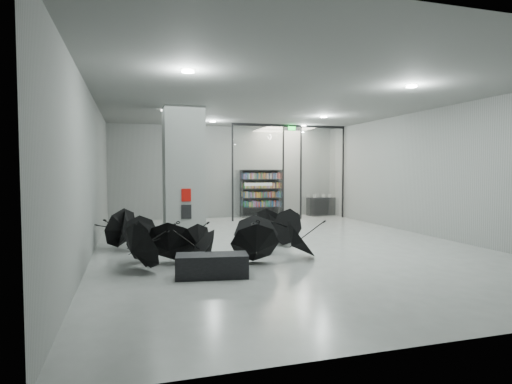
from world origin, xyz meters
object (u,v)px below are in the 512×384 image
object	(u,v)px
bench	(212,266)
umbrella_cluster	(206,243)
bookshelf	(262,193)
column	(183,173)
shop_counter	(322,206)

from	to	relation	value
bench	umbrella_cluster	bearing A→B (deg)	92.05
bookshelf	umbrella_cluster	xyz separation A→B (m)	(-3.88, -7.84, -0.74)
umbrella_cluster	column	bearing A→B (deg)	93.00
bench	umbrella_cluster	xyz separation A→B (m)	(0.24, 2.01, 0.09)
bench	bookshelf	xyz separation A→B (m)	(4.11, 9.85, 0.83)
bookshelf	shop_counter	bearing A→B (deg)	-3.14
bookshelf	shop_counter	distance (m)	2.91
shop_counter	umbrella_cluster	size ratio (longest dim) A/B	0.24
shop_counter	bookshelf	bearing A→B (deg)	161.63
column	bench	size ratio (longest dim) A/B	2.87
column	bench	xyz separation A→B (m)	(-0.08, -5.10, -1.78)
shop_counter	umbrella_cluster	world-z (taller)	umbrella_cluster
column	shop_counter	xyz separation A→B (m)	(6.87, 4.49, -1.59)
bench	bookshelf	distance (m)	10.70
bench	bookshelf	bearing A→B (deg)	76.12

